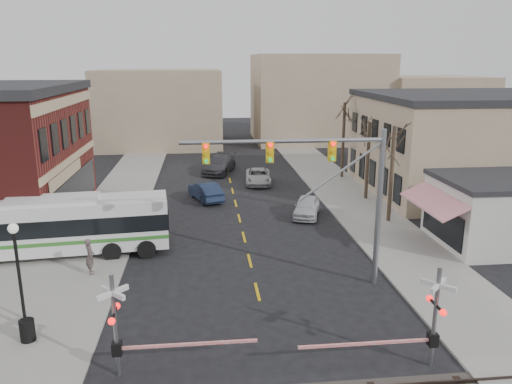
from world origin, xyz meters
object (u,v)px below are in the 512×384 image
car_c (258,176)px  pedestrian_far (50,243)px  rr_crossing_east (424,319)px  pedestrian_near (90,256)px  street_lamp (16,252)px  car_d (219,164)px  trash_bin (27,330)px  car_a (307,207)px  traffic_signal_mast (327,177)px  transit_bus (54,226)px  rr_crossing_west (128,326)px  car_b (206,191)px

car_c → pedestrian_far: pedestrian_far is taller
rr_crossing_east → pedestrian_near: size_ratio=2.85×
rr_crossing_east → car_c: 29.47m
street_lamp → car_d: street_lamp is taller
street_lamp → car_c: (13.10, 24.21, -2.59)m
trash_bin → car_a: bearing=46.6°
pedestrian_far → car_a: bearing=-1.3°
car_d → traffic_signal_mast: bearing=-63.0°
transit_bus → car_a: 17.37m
rr_crossing_west → pedestrian_far: size_ratio=3.59×
rr_crossing_east → pedestrian_far: bearing=143.2°
traffic_signal_mast → car_b: (-5.80, 16.87, -4.98)m
car_a → rr_crossing_east: bearing=-71.2°
street_lamp → car_c: size_ratio=0.89×
traffic_signal_mast → pedestrian_far: traffic_signal_mast is taller
transit_bus → car_d: size_ratio=2.23×
trash_bin → car_a: (14.80, 15.66, 0.16)m
rr_crossing_west → street_lamp: 6.96m
traffic_signal_mast → pedestrian_far: 16.58m
car_a → car_b: bearing=162.4°
rr_crossing_east → car_d: size_ratio=0.94×
street_lamp → car_b: (8.16, 19.01, -2.52)m
trash_bin → pedestrian_far: size_ratio=0.58×
car_c → car_d: bearing=128.4°
car_b → pedestrian_near: pedestrian_near is taller
car_a → car_b: 9.03m
transit_bus → pedestrian_near: 4.08m
traffic_signal_mast → pedestrian_near: traffic_signal_mast is taller
car_b → car_d: bearing=-118.0°
pedestrian_near → rr_crossing_east: bearing=-143.1°
transit_bus → street_lamp: 7.88m
car_d → rr_crossing_west: bearing=-79.5°
car_a → pedestrian_far: 17.64m
car_a → pedestrian_near: bearing=-128.7°
rr_crossing_west → car_a: size_ratio=1.30×
transit_bus → car_a: bearing=20.5°
car_d → pedestrian_near: pedestrian_near is taller
traffic_signal_mast → street_lamp: traffic_signal_mast is taller
transit_bus → car_b: size_ratio=2.88×
transit_bus → car_d: (10.35, 21.68, -1.02)m
transit_bus → rr_crossing_east: bearing=-37.6°
traffic_signal_mast → trash_bin: bearing=-163.2°
traffic_signal_mast → pedestrian_near: size_ratio=5.03×
transit_bus → car_d: transit_bus is taller
car_c → car_d: (-3.43, 5.20, 0.17)m
trash_bin → car_a: size_ratio=0.21×
rr_crossing_west → pedestrian_near: 9.73m
transit_bus → traffic_signal_mast: 16.14m
pedestrian_near → pedestrian_far: bearing=26.3°
car_a → car_c: car_a is taller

